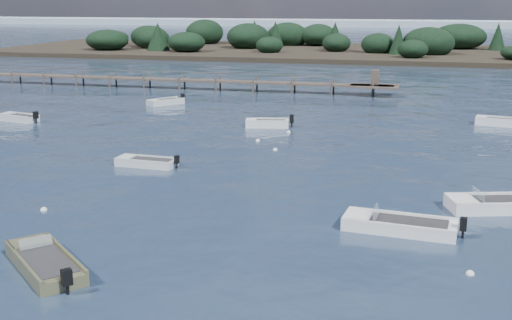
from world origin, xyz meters
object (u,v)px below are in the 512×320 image
(dinghy_mid_white_b, at_px, (499,207))
(dinghy_near_olive, at_px, (45,265))
(tender_far_white, at_px, (267,125))
(dinghy_extra_a, at_px, (166,103))
(tender_far_grey, at_px, (19,119))
(tender_far_grey_b, at_px, (498,123))
(jetty, at_px, (147,79))
(dinghy_mid_white_a, at_px, (399,227))
(dinghy_mid_grey, at_px, (146,164))

(dinghy_mid_white_b, bearing_deg, dinghy_near_olive, -146.00)
(tender_far_white, height_order, dinghy_extra_a, tender_far_white)
(tender_far_grey, relative_size, dinghy_near_olive, 0.82)
(tender_far_grey, bearing_deg, tender_far_grey_b, 11.60)
(jetty, bearing_deg, dinghy_mid_white_a, -53.89)
(dinghy_mid_grey, xyz_separation_m, tender_far_grey_b, (22.03, 18.95, 0.05))
(tender_far_grey, bearing_deg, dinghy_mid_grey, -34.26)
(tender_far_grey_b, height_order, dinghy_mid_white_b, dinghy_mid_white_b)
(tender_far_grey, xyz_separation_m, dinghy_mid_white_a, (31.53, -18.79, -0.01))
(tender_far_grey, xyz_separation_m, jetty, (1.71, 22.09, 0.82))
(dinghy_mid_grey, bearing_deg, dinghy_extra_a, 109.37)
(tender_far_white, height_order, jetty, jetty)
(dinghy_extra_a, relative_size, dinghy_mid_white_b, 0.68)
(dinghy_mid_grey, relative_size, dinghy_near_olive, 0.86)
(tender_far_grey_b, bearing_deg, jetty, 158.75)
(dinghy_mid_white_b, bearing_deg, tender_far_grey_b, 84.32)
(dinghy_mid_white_a, xyz_separation_m, dinghy_extra_a, (-23.05, 29.90, 0.00))
(dinghy_mid_grey, xyz_separation_m, dinghy_mid_white_a, (15.25, -7.71, 0.02))
(dinghy_mid_white_b, distance_m, jetty, 50.33)
(tender_far_grey, xyz_separation_m, tender_far_grey_b, (38.30, 7.86, 0.02))
(dinghy_mid_white_a, height_order, jetty, jetty)
(dinghy_mid_grey, height_order, jetty, jetty)
(dinghy_mid_white_a, xyz_separation_m, dinghy_mid_white_b, (4.53, 4.09, 0.01))
(dinghy_mid_grey, relative_size, dinghy_mid_white_a, 0.76)
(tender_far_white, xyz_separation_m, dinghy_mid_white_b, (15.50, -17.27, -0.01))
(tender_far_white, bearing_deg, jetty, 134.01)
(dinghy_mid_white_a, distance_m, tender_far_grey_b, 27.50)
(dinghy_mid_grey, height_order, tender_far_grey_b, tender_far_grey_b)
(dinghy_mid_white_a, xyz_separation_m, jetty, (-29.81, 40.88, 0.83))
(dinghy_mid_grey, height_order, dinghy_extra_a, dinghy_extra_a)
(tender_far_grey, relative_size, tender_far_grey_b, 0.97)
(tender_far_grey, height_order, tender_far_grey_b, tender_far_grey_b)
(tender_far_white, relative_size, dinghy_extra_a, 1.06)
(dinghy_extra_a, distance_m, dinghy_mid_white_b, 37.77)
(dinghy_mid_white_a, distance_m, jetty, 50.60)
(dinghy_mid_grey, bearing_deg, dinghy_near_olive, -80.24)
(dinghy_near_olive, height_order, tender_far_grey_b, tender_far_grey_b)
(dinghy_mid_white_a, distance_m, dinghy_near_olive, 14.69)
(jetty, bearing_deg, dinghy_mid_grey, -66.30)
(tender_far_grey_b, relative_size, jetty, 0.06)
(dinghy_near_olive, xyz_separation_m, jetty, (-17.17, 48.37, 0.82))
(dinghy_near_olive, relative_size, dinghy_mid_white_b, 0.87)
(tender_far_grey, distance_m, dinghy_mid_white_a, 36.70)
(tender_far_grey_b, bearing_deg, dinghy_mid_grey, -139.30)
(tender_far_white, bearing_deg, tender_far_grey, -172.86)
(dinghy_mid_grey, distance_m, tender_far_grey, 19.69)
(dinghy_mid_white_a, bearing_deg, tender_far_grey, 149.21)
(tender_far_grey, xyz_separation_m, dinghy_near_olive, (18.89, -26.28, -0.01))
(dinghy_extra_a, bearing_deg, dinghy_mid_white_a, -52.36)
(jetty, bearing_deg, tender_far_grey_b, -21.25)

